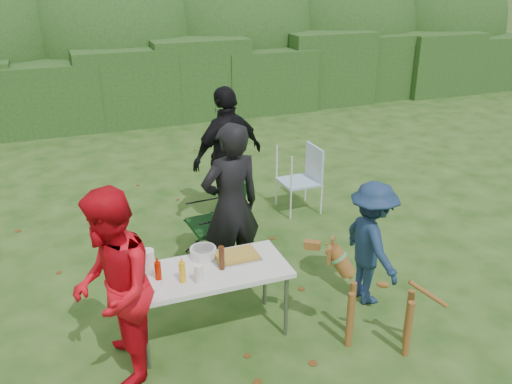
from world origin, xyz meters
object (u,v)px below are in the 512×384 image
object	(u,v)px
folding_table	(210,274)
person_cook	(231,206)
person_red_jacket	(113,291)
lawn_chair	(299,179)
ketchup_bottle	(158,273)
dog	(381,300)
mustard_bottle	(182,272)
paper_towel_roll	(148,263)
beer_bottle	(222,258)
person_black_puffy	(228,157)
child	(371,243)
camping_chair	(215,219)

from	to	relation	value
folding_table	person_cook	distance (m)	1.04
person_red_jacket	lawn_chair	xyz separation A→B (m)	(2.96, 2.66, -0.41)
person_red_jacket	ketchup_bottle	distance (m)	0.48
dog	person_cook	bearing A→B (deg)	-23.25
mustard_bottle	paper_towel_roll	size ratio (longest dim) A/B	0.77
dog	paper_towel_roll	distance (m)	2.20
beer_bottle	paper_towel_roll	distance (m)	0.68
folding_table	beer_bottle	distance (m)	0.21
lawn_chair	folding_table	bearing A→B (deg)	47.90
person_black_puffy	folding_table	bearing A→B (deg)	47.08
ketchup_bottle	folding_table	bearing A→B (deg)	8.14
person_black_puffy	dog	xyz separation A→B (m)	(0.50, -3.09, -0.46)
person_cook	dog	xyz separation A→B (m)	(0.95, -1.59, -0.44)
child	ketchup_bottle	bearing A→B (deg)	92.09
child	beer_bottle	size ratio (longest dim) A/B	5.73
folding_table	child	world-z (taller)	child
ketchup_bottle	paper_towel_roll	world-z (taller)	paper_towel_roll
beer_bottle	lawn_chair	bearing A→B (deg)	51.22
paper_towel_roll	ketchup_bottle	bearing A→B (deg)	-73.71
ketchup_bottle	beer_bottle	size ratio (longest dim) A/B	0.92
camping_chair	child	bearing A→B (deg)	128.03
child	beer_bottle	xyz separation A→B (m)	(-1.66, -0.02, 0.17)
camping_chair	mustard_bottle	xyz separation A→B (m)	(-0.75, -1.53, 0.30)
person_red_jacket	child	distance (m)	2.71
child	ketchup_bottle	world-z (taller)	child
person_red_jacket	beer_bottle	xyz separation A→B (m)	(1.03, 0.26, -0.04)
person_red_jacket	beer_bottle	size ratio (longest dim) A/B	7.52
person_cook	beer_bottle	bearing A→B (deg)	58.28
folding_table	lawn_chair	distance (m)	3.13
dog	ketchup_bottle	world-z (taller)	dog
folding_table	mustard_bottle	xyz separation A→B (m)	(-0.28, -0.12, 0.15)
person_red_jacket	mustard_bottle	bearing A→B (deg)	113.79
person_cook	paper_towel_roll	xyz separation A→B (m)	(-1.06, -0.75, -0.08)
person_black_puffy	dog	size ratio (longest dim) A/B	1.80
person_cook	person_red_jacket	world-z (taller)	person_cook
person_cook	person_black_puffy	distance (m)	1.57
beer_bottle	ketchup_bottle	bearing A→B (deg)	-176.21
beer_bottle	camping_chair	bearing A→B (deg)	76.23
folding_table	person_red_jacket	distance (m)	0.99
dog	mustard_bottle	size ratio (longest dim) A/B	5.39
person_cook	person_black_puffy	bearing A→B (deg)	-114.80
folding_table	lawn_chair	bearing A→B (deg)	49.24
person_cook	lawn_chair	bearing A→B (deg)	-143.59
mustard_bottle	beer_bottle	xyz separation A→B (m)	(0.40, 0.09, 0.02)
person_red_jacket	child	size ratio (longest dim) A/B	1.31
folding_table	lawn_chair	world-z (taller)	lawn_chair
person_red_jacket	lawn_chair	size ratio (longest dim) A/B	1.85
person_cook	paper_towel_roll	distance (m)	1.30
camping_chair	lawn_chair	size ratio (longest dim) A/B	1.10
person_black_puffy	beer_bottle	xyz separation A→B (m)	(-0.85, -2.40, -0.11)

